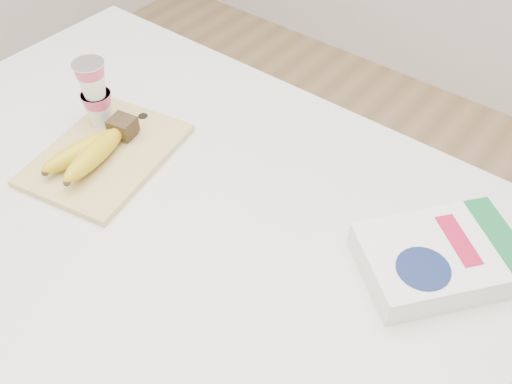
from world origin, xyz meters
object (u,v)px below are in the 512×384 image
(table, at_px, (191,330))
(bananas, at_px, (93,149))
(cutting_board, at_px, (106,154))
(cereal_box, at_px, (440,258))
(yogurt_stack, at_px, (95,92))

(table, distance_m, bananas, 0.54)
(cutting_board, xyz_separation_m, cereal_box, (0.63, 0.15, 0.02))
(bananas, height_order, cereal_box, bananas)
(table, relative_size, cutting_board, 4.20)
(table, height_order, cutting_board, cutting_board)
(cutting_board, bearing_deg, yogurt_stack, 131.94)
(yogurt_stack, xyz_separation_m, cereal_box, (0.70, 0.10, -0.07))
(yogurt_stack, distance_m, cereal_box, 0.71)
(table, height_order, yogurt_stack, yogurt_stack)
(bananas, bearing_deg, cereal_box, 15.80)
(cutting_board, height_order, yogurt_stack, yogurt_stack)
(bananas, relative_size, yogurt_stack, 1.46)
(cutting_board, relative_size, yogurt_stack, 2.07)
(table, height_order, bananas, bananas)
(bananas, xyz_separation_m, cereal_box, (0.63, 0.18, -0.01))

